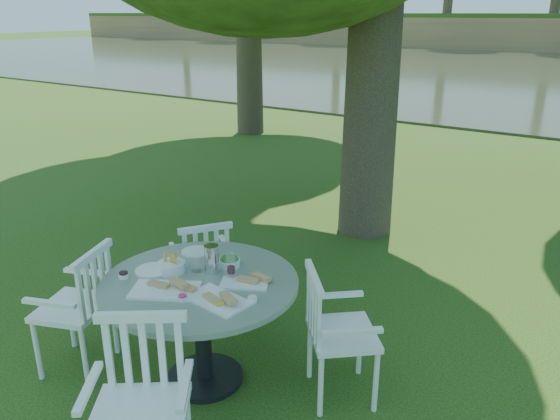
{
  "coord_description": "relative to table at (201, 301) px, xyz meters",
  "views": [
    {
      "loc": [
        2.64,
        -3.72,
        2.57
      ],
      "look_at": [
        0.0,
        0.2,
        0.85
      ],
      "focal_mm": 35.0,
      "sensor_mm": 36.0,
      "label": 1
    }
  ],
  "objects": [
    {
      "name": "chair_nw",
      "position": [
        -0.59,
        0.69,
        -0.13
      ],
      "size": [
        0.61,
        0.62,
        0.91
      ],
      "rotation": [
        0.0,
        0.0,
        -2.18
      ],
      "color": "white",
      "rests_on": "ground"
    },
    {
      "name": "ground",
      "position": [
        -0.29,
        1.23,
        -0.66
      ],
      "size": [
        140.0,
        140.0,
        0.0
      ],
      "primitive_type": "plane",
      "color": "#1B390B",
      "rests_on": "ground"
    },
    {
      "name": "chair_ne",
      "position": [
        0.83,
        0.36,
        -0.1
      ],
      "size": [
        0.65,
        0.66,
        0.95
      ],
      "rotation": [
        0.0,
        0.0,
        -4.0
      ],
      "color": "white",
      "rests_on": "ground"
    },
    {
      "name": "chair_sw",
      "position": [
        -0.82,
        -0.37,
        -0.09
      ],
      "size": [
        0.61,
        0.63,
        0.98
      ],
      "rotation": [
        0.0,
        0.0,
        -1.2
      ],
      "color": "white",
      "rests_on": "ground"
    },
    {
      "name": "tableware",
      "position": [
        -0.04,
        0.02,
        0.2
      ],
      "size": [
        1.02,
        0.92,
        0.21
      ],
      "color": "white",
      "rests_on": "table"
    },
    {
      "name": "chair_se",
      "position": [
        0.32,
        -0.84,
        -0.07
      ],
      "size": [
        0.69,
        0.69,
        1.01
      ],
      "rotation": [
        0.0,
        0.0,
        0.63
      ],
      "color": "white",
      "rests_on": "ground"
    },
    {
      "name": "table",
      "position": [
        0.0,
        0.0,
        0.0
      ],
      "size": [
        1.37,
        1.37,
        0.82
      ],
      "color": "black",
      "rests_on": "ground"
    }
  ]
}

